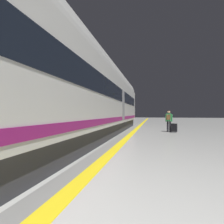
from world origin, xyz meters
The scene contains 5 objects.
safety_line_strip centered at (-1.06, 10.00, 0.00)m, with size 0.36×80.00×0.01m, color yellow.
tactile_edge_band centered at (-1.37, 10.00, 0.00)m, with size 0.58×80.00×0.01m, color slate.
high_speed_train centered at (-3.13, 7.33, 2.50)m, with size 2.94×31.75×4.97m.
passenger_near centered at (1.41, 14.60, 0.92)m, with size 0.47×0.36×1.56m.
suitcase_near centered at (1.74, 14.36, 0.34)m, with size 0.44×0.37×0.62m.
Camera 1 is at (0.32, 1.46, 1.32)m, focal length 28.27 mm.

